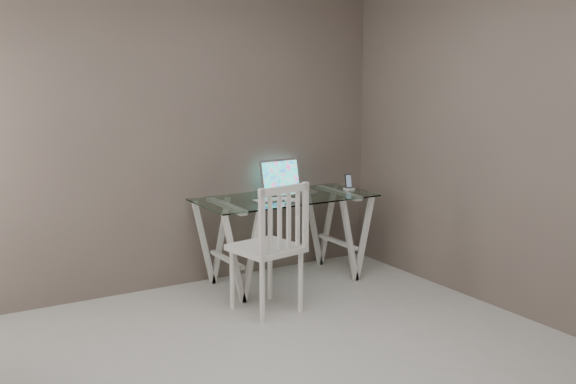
% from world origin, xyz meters
% --- Properties ---
extents(room, '(4.50, 4.52, 2.71)m').
position_xyz_m(room, '(-0.06, 0.02, 1.72)').
color(room, '#B0AEA8').
rests_on(room, ground).
extents(desk, '(1.50, 0.70, 0.75)m').
position_xyz_m(desk, '(0.91, 1.85, 0.38)').
color(desk, silver).
rests_on(desk, ground).
extents(chair, '(0.52, 0.52, 1.00)m').
position_xyz_m(chair, '(0.45, 1.24, 0.55)').
color(chair, silver).
rests_on(chair, ground).
extents(laptop, '(0.39, 0.33, 0.27)m').
position_xyz_m(laptop, '(1.04, 2.04, 0.81)').
color(laptop, '#B9B9BE').
rests_on(laptop, desk).
extents(keyboard, '(0.30, 0.13, 0.01)m').
position_xyz_m(keyboard, '(0.74, 1.77, 0.75)').
color(keyboard, silver).
rests_on(keyboard, desk).
extents(mouse, '(0.11, 0.06, 0.03)m').
position_xyz_m(mouse, '(0.83, 1.63, 0.76)').
color(mouse, white).
rests_on(mouse, desk).
extents(phone_dock, '(0.07, 0.07, 0.14)m').
position_xyz_m(phone_dock, '(1.56, 1.84, 0.78)').
color(phone_dock, white).
rests_on(phone_dock, desk).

